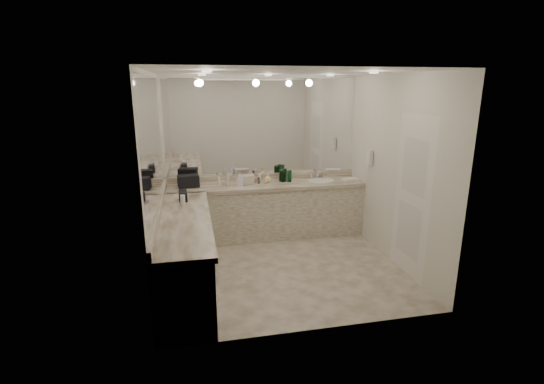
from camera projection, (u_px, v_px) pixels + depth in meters
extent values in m
plane|color=#BFB3A1|center=(282.00, 266.00, 5.49)|extent=(3.20, 3.20, 0.00)
plane|color=white|center=(283.00, 72.00, 4.81)|extent=(3.20, 3.20, 0.00)
cube|color=silver|center=(262.00, 156.00, 6.56)|extent=(3.20, 0.02, 2.60)
cube|color=silver|center=(156.00, 181.00, 4.83)|extent=(0.02, 3.00, 2.60)
cube|color=silver|center=(395.00, 170.00, 5.46)|extent=(0.02, 3.00, 2.60)
cube|color=beige|center=(266.00, 212.00, 6.51)|extent=(3.20, 0.60, 0.84)
cube|color=beige|center=(266.00, 185.00, 6.38)|extent=(3.20, 0.64, 0.06)
cube|color=beige|center=(185.00, 255.00, 4.84)|extent=(0.60, 2.40, 0.84)
cube|color=beige|center=(184.00, 221.00, 4.72)|extent=(0.64, 2.42, 0.06)
cube|color=beige|center=(262.00, 177.00, 6.64)|extent=(3.20, 0.04, 0.10)
cube|color=beige|center=(160.00, 208.00, 4.93)|extent=(0.04, 3.00, 0.10)
cube|color=white|center=(262.00, 127.00, 6.43)|extent=(3.12, 0.01, 1.55)
cube|color=white|center=(154.00, 143.00, 4.71)|extent=(0.01, 2.92, 1.55)
cylinder|color=white|center=(321.00, 181.00, 6.58)|extent=(0.44, 0.44, 0.03)
cube|color=silver|center=(317.00, 174.00, 6.75)|extent=(0.24, 0.16, 0.14)
cube|color=white|center=(370.00, 158.00, 6.10)|extent=(0.06, 0.10, 0.24)
cube|color=white|center=(412.00, 197.00, 5.06)|extent=(0.02, 0.82, 2.10)
cube|color=black|center=(188.00, 181.00, 6.14)|extent=(0.34, 0.24, 0.18)
cube|color=black|center=(183.00, 196.00, 5.45)|extent=(0.12, 0.24, 0.13)
cube|color=beige|center=(246.00, 180.00, 6.32)|extent=(0.25, 0.16, 0.14)
cube|color=white|center=(350.00, 179.00, 6.57)|extent=(0.28, 0.21, 0.04)
cylinder|color=white|center=(183.00, 200.00, 5.20)|extent=(0.06, 0.06, 0.15)
imported|color=beige|center=(228.00, 179.00, 6.26)|extent=(0.10, 0.10, 0.19)
imported|color=silver|center=(240.00, 180.00, 6.18)|extent=(0.11, 0.11, 0.22)
imported|color=#E8DB8D|center=(268.00, 178.00, 6.44)|extent=(0.13, 0.13, 0.15)
cylinder|color=#115426|center=(283.00, 176.00, 6.47)|extent=(0.06, 0.06, 0.18)
cylinder|color=#115426|center=(285.00, 175.00, 6.52)|extent=(0.07, 0.07, 0.21)
cylinder|color=#115426|center=(289.00, 176.00, 6.48)|extent=(0.07, 0.07, 0.19)
cylinder|color=#115426|center=(281.00, 176.00, 6.50)|extent=(0.07, 0.07, 0.18)
cylinder|color=#115426|center=(282.00, 175.00, 6.56)|extent=(0.07, 0.07, 0.18)
cylinder|color=#E0B28C|center=(266.00, 182.00, 6.35)|extent=(0.05, 0.05, 0.07)
cylinder|color=#3F3F4C|center=(259.00, 180.00, 6.37)|extent=(0.04, 0.04, 0.10)
cylinder|color=#F2D84C|center=(198.00, 183.00, 6.13)|extent=(0.06, 0.06, 0.14)
cylinder|color=#E0B28C|center=(223.00, 183.00, 6.28)|extent=(0.04, 0.04, 0.07)
cylinder|color=white|center=(259.00, 178.00, 6.49)|extent=(0.06, 0.06, 0.14)
cylinder|color=#E57F66|center=(255.00, 180.00, 6.46)|extent=(0.06, 0.06, 0.07)
cylinder|color=white|center=(219.00, 180.00, 6.32)|extent=(0.04, 0.04, 0.13)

